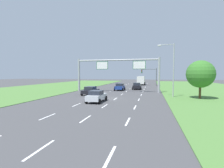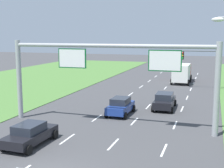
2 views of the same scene
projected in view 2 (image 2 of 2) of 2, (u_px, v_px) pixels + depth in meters
The scene contains 9 objects.
lane_dashes_inner_left at pixel (108, 110), 31.02m from camera, with size 0.14×68.40×0.01m.
lane_dashes_inner_right at pixel (142, 113), 29.94m from camera, with size 0.14×68.40×0.01m.
lane_dashes_slip at pixel (179, 116), 28.87m from camera, with size 0.14×68.40×0.01m.
car_near_red at pixel (30, 134), 21.30m from camera, with size 2.26×4.43×1.50m.
car_lead_silver at pixel (120, 106), 29.36m from camera, with size 2.03×4.07×1.62m.
car_far_ahead at pixel (164, 101), 31.62m from camera, with size 2.21×4.48×1.64m.
box_truck at pixel (182, 72), 48.70m from camera, with size 2.73×7.10×2.95m.
sign_gantry at pixel (110, 68), 25.02m from camera, with size 17.24×0.44×7.00m.
traffic_light_mast at pixel (202, 61), 42.58m from camera, with size 4.76×0.49×5.60m.
Camera 2 is at (8.06, -13.58, 7.49)m, focal length 50.00 mm.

